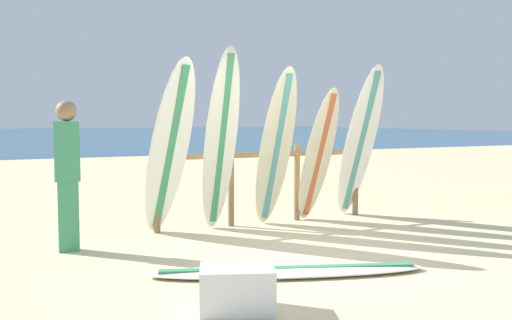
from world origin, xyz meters
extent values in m
plane|color=beige|center=(0.00, 0.00, 0.00)|extent=(120.00, 120.00, 0.00)
cube|color=navy|center=(0.00, 58.00, 0.00)|extent=(120.00, 80.00, 0.01)
cylinder|color=olive|center=(-1.36, 2.06, 0.59)|extent=(0.09, 0.09, 1.18)
cylinder|color=olive|center=(-0.26, 2.06, 0.59)|extent=(0.09, 0.09, 1.18)
cylinder|color=olive|center=(0.85, 2.06, 0.59)|extent=(0.09, 0.09, 1.18)
cylinder|color=olive|center=(1.95, 2.06, 0.59)|extent=(0.09, 0.09, 1.18)
cylinder|color=olive|center=(0.30, 2.06, 1.03)|extent=(3.41, 0.08, 0.08)
ellipsoid|color=white|center=(-1.29, 1.70, 1.17)|extent=(0.74, 1.09, 2.33)
cube|color=#388C59|center=(-1.29, 1.70, 1.17)|extent=(0.28, 0.94, 2.15)
ellipsoid|color=white|center=(-0.52, 1.79, 1.27)|extent=(0.59, 0.69, 2.53)
cube|color=#388C59|center=(-0.52, 1.79, 1.27)|extent=(0.17, 0.60, 2.33)
ellipsoid|color=beige|center=(0.27, 1.67, 1.14)|extent=(0.53, 0.85, 2.28)
cube|color=teal|center=(0.27, 1.67, 1.14)|extent=(0.11, 0.78, 2.10)
ellipsoid|color=beige|center=(1.02, 1.73, 1.01)|extent=(0.56, 0.83, 2.01)
cube|color=#CC5933|center=(1.02, 1.73, 1.01)|extent=(0.16, 0.75, 1.86)
ellipsoid|color=white|center=(1.78, 1.73, 1.18)|extent=(0.63, 1.14, 2.36)
cube|color=teal|center=(1.78, 1.73, 1.18)|extent=(0.21, 1.02, 2.18)
ellipsoid|color=silver|center=(-0.76, -0.52, 0.04)|extent=(2.81, 1.46, 0.07)
cube|color=#388C59|center=(-0.76, -0.52, 0.04)|extent=(2.45, 0.97, 0.08)
cube|color=#3F9966|center=(-2.59, 1.48, 0.41)|extent=(0.25, 0.19, 0.83)
cube|color=#3F9966|center=(-2.59, 1.48, 1.18)|extent=(0.31, 0.22, 0.70)
sphere|color=#997051|center=(-2.59, 1.48, 1.65)|extent=(0.24, 0.24, 0.24)
cube|color=white|center=(-1.67, -1.27, 0.18)|extent=(0.71, 0.60, 0.36)
camera|label=1|loc=(-3.49, -5.30, 1.55)|focal=39.18mm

